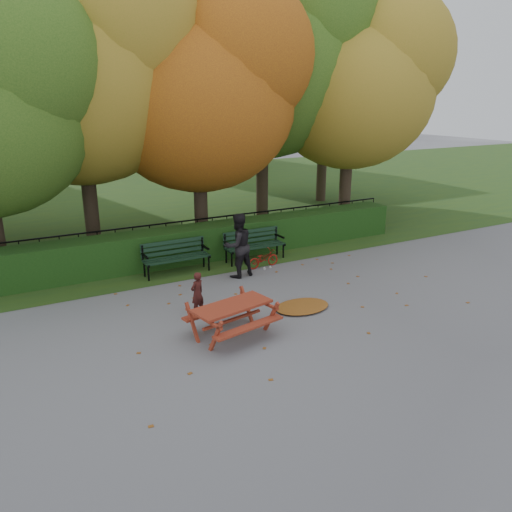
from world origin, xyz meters
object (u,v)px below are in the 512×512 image
tree_c (210,88)px  picnic_table (232,312)px  tree_b (91,66)px  tree_g (335,77)px  child (197,293)px  tree_e (362,82)px  tree_d (276,54)px  bicycle (263,259)px  bench_right (254,243)px  bench_left (175,254)px  adult (238,245)px

tree_c → picnic_table: tree_c is taller
tree_b → tree_g: bearing=15.6°
child → tree_g: bearing=-162.3°
tree_b → tree_c: (3.28, -0.78, -0.58)m
tree_b → tree_e: size_ratio=1.08×
tree_d → tree_b: bearing=-175.6°
tree_c → tree_e: bearing=-1.9°
bicycle → tree_d: bearing=-39.0°
picnic_table → tree_g: bearing=34.4°
bicycle → bench_right: bearing=-12.0°
tree_g → child: tree_g is taller
bench_left → bench_right: bearing=0.0°
bench_right → tree_d: bearing=51.8°
child → bicycle: 3.51m
tree_b → picnic_table: tree_b is taller
tree_e → bench_left: 9.29m
tree_g → bicycle: (-7.32, -6.80, -5.12)m
tree_g → bench_left: 12.37m
tree_e → adult: size_ratio=4.75×
tree_b → bench_left: size_ratio=4.88×
tree_e → adult: tree_e is taller
child → tree_e: bearing=-173.1°
tree_g → bicycle: bearing=-137.1°
adult → bench_left: bearing=-46.1°
bench_left → child: (-0.51, -2.83, -0.03)m
tree_d → bicycle: 7.70m
tree_b → tree_d: bearing=4.4°
tree_c → tree_d: bearing=22.6°
bench_left → picnic_table: size_ratio=1.00×
tree_b → tree_e: (8.97, -0.98, -0.32)m
tree_c → adult: bearing=-103.1°
tree_c → picnic_table: bearing=-110.8°
bench_left → tree_b: bearing=110.6°
bench_left → bicycle: bench_left is taller
tree_d → bench_left: tree_d is taller
picnic_table → bicycle: size_ratio=1.87×
tree_e → child: bearing=-149.6°
bench_left → child: size_ratio=1.84×
tree_d → picnic_table: size_ratio=5.32×
tree_e → picnic_table: 11.19m
tree_c → bench_right: bearing=-83.3°
tree_e → picnic_table: size_ratio=4.53×
tree_b → tree_c: bearing=-13.5°
tree_g → tree_d: bearing=-150.4°
tree_e → bicycle: bearing=-153.0°
bench_right → tree_c: bearing=96.7°
adult → bicycle: bearing=-169.2°
tree_c → adult: (-0.78, -3.33, -3.97)m
bicycle → picnic_table: bearing=137.3°
tree_e → child: size_ratio=8.36×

